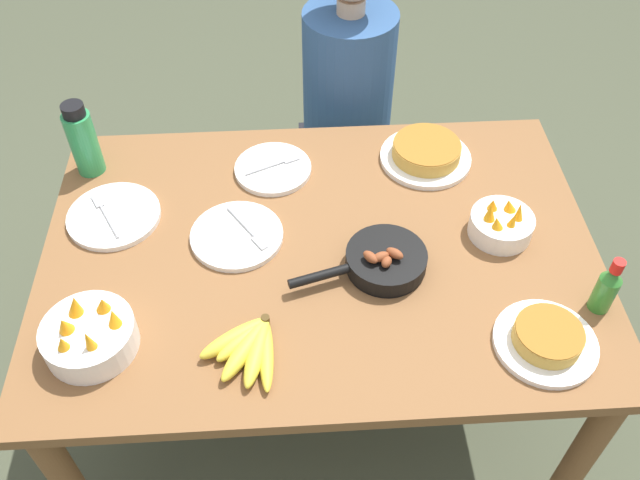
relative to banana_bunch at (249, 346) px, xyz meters
name	(u,v)px	position (x,y,z in m)	size (l,w,h in m)	color
ground_plane	(320,391)	(0.18, 0.30, -0.75)	(14.00, 14.00, 0.00)	#474C38
dining_table	(320,272)	(0.18, 0.30, -0.12)	(1.43, 0.99, 0.73)	brown
banana_bunch	(249,346)	(0.00, 0.00, 0.00)	(0.18, 0.21, 0.04)	yellow
skillet	(383,261)	(0.33, 0.22, 0.01)	(0.35, 0.20, 0.08)	black
frittata_plate_center	(547,339)	(0.67, -0.02, 0.00)	(0.24, 0.24, 0.06)	white
frittata_plate_side	(426,153)	(0.51, 0.63, 0.01)	(0.26, 0.26, 0.06)	white
empty_plate_near_front	(273,169)	(0.06, 0.61, -0.01)	(0.22, 0.22, 0.02)	white
empty_plate_far_left	(114,216)	(-0.37, 0.44, -0.01)	(0.25, 0.25, 0.02)	white
empty_plate_far_right	(237,236)	(-0.03, 0.35, -0.01)	(0.24, 0.24, 0.02)	white
fruit_bowl_mango	(501,224)	(0.65, 0.33, 0.02)	(0.16, 0.16, 0.11)	white
fruit_bowl_citrus	(89,335)	(-0.35, 0.04, 0.02)	(0.21, 0.21, 0.13)	white
water_bottle	(83,140)	(-0.46, 0.65, 0.09)	(0.08, 0.08, 0.23)	#2D9351
hot_sauce_bottle	(607,288)	(0.83, 0.07, 0.05)	(0.05, 0.05, 0.17)	#337F2D
person_figure	(346,133)	(0.32, 1.03, -0.24)	(0.33, 0.33, 1.22)	black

